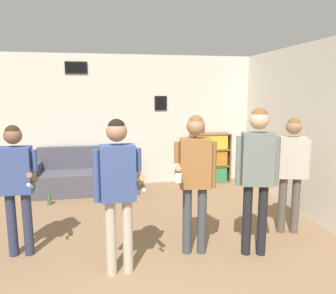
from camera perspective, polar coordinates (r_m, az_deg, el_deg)
wall_back at (r=6.91m, az=-8.86°, el=4.52°), size 8.11×0.08×2.70m
wall_right at (r=5.49m, az=23.79°, el=2.46°), size 0.06×7.10×2.70m
couch at (r=6.69m, az=-13.95°, el=-5.11°), size 1.97×0.80×0.86m
bookshelf at (r=7.14m, az=7.33°, el=-1.94°), size 0.85×0.30×1.07m
person_player_foreground_left at (r=4.22m, az=-24.94°, el=-4.92°), size 0.50×0.44×1.58m
person_player_foreground_center at (r=3.47m, az=-8.71°, el=-5.86°), size 0.51×0.44×1.69m
person_watcher_holding_cup at (r=3.88m, az=4.75°, el=-4.05°), size 0.54×0.40×1.69m
person_spectator_near_bookshelf at (r=3.96m, az=15.25°, el=-3.16°), size 0.49×0.28×1.78m
person_spectator_far_right at (r=4.77m, az=20.68°, el=-2.79°), size 0.49×0.29×1.61m
bottle_on_floor at (r=6.15m, az=-19.96°, el=-8.65°), size 0.07×0.07×0.22m
drinking_cup at (r=7.00m, az=6.13°, el=2.77°), size 0.07×0.07×0.11m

